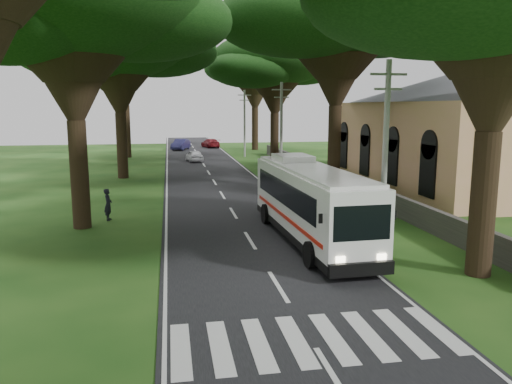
{
  "coord_description": "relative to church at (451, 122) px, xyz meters",
  "views": [
    {
      "loc": [
        -3.53,
        -13.87,
        6.1
      ],
      "look_at": [
        0.35,
        8.4,
        2.2
      ],
      "focal_mm": 35.0,
      "sensor_mm": 36.0,
      "label": 1
    }
  ],
  "objects": [
    {
      "name": "ground",
      "position": [
        -17.86,
        -21.55,
        -4.91
      ],
      "size": [
        140.0,
        140.0,
        0.0
      ],
      "primitive_type": "plane",
      "color": "#1A4413",
      "rests_on": "ground"
    },
    {
      "name": "road",
      "position": [
        -17.86,
        3.45,
        -4.9
      ],
      "size": [
        8.0,
        120.0,
        0.04
      ],
      "primitive_type": "cube",
      "color": "black",
      "rests_on": "ground"
    },
    {
      "name": "crosswalk",
      "position": [
        -17.86,
        -23.55,
        -4.91
      ],
      "size": [
        8.0,
        3.0,
        0.01
      ],
      "primitive_type": "cube",
      "color": "silver",
      "rests_on": "ground"
    },
    {
      "name": "property_wall",
      "position": [
        -8.86,
        2.45,
        -4.31
      ],
      "size": [
        0.35,
        50.0,
        1.2
      ],
      "primitive_type": "cube",
      "color": "#383533",
      "rests_on": "ground"
    },
    {
      "name": "church",
      "position": [
        0.0,
        0.0,
        0.0
      ],
      "size": [
        14.0,
        24.0,
        11.6
      ],
      "color": "#E7AB70",
      "rests_on": "ground"
    },
    {
      "name": "pole_near",
      "position": [
        -12.36,
        -15.55,
        -0.73
      ],
      "size": [
        1.6,
        0.24,
        8.0
      ],
      "color": "gray",
      "rests_on": "ground"
    },
    {
      "name": "pole_mid",
      "position": [
        -12.36,
        4.45,
        -0.73
      ],
      "size": [
        1.6,
        0.24,
        8.0
      ],
      "color": "gray",
      "rests_on": "ground"
    },
    {
      "name": "pole_far",
      "position": [
        -12.36,
        24.45,
        -0.73
      ],
      "size": [
        1.6,
        0.24,
        8.0
      ],
      "color": "gray",
      "rests_on": "ground"
    },
    {
      "name": "tree_l_mida",
      "position": [
        -25.86,
        -9.55,
        5.94
      ],
      "size": [
        13.25,
        13.25,
        13.8
      ],
      "color": "black",
      "rests_on": "ground"
    },
    {
      "name": "tree_l_midb",
      "position": [
        -25.36,
        8.45,
        6.29
      ],
      "size": [
        14.05,
        14.05,
        14.31
      ],
      "color": "black",
      "rests_on": "ground"
    },
    {
      "name": "tree_l_far",
      "position": [
        -26.36,
        26.45,
        7.63
      ],
      "size": [
        13.77,
        13.77,
        15.63
      ],
      "color": "black",
      "rests_on": "ground"
    },
    {
      "name": "tree_r_mida",
      "position": [
        -9.86,
        -1.55,
        7.59
      ],
      "size": [
        15.64,
        15.64,
        15.92
      ],
      "color": "black",
      "rests_on": "ground"
    },
    {
      "name": "tree_r_midb",
      "position": [
        -10.36,
        16.45,
        5.84
      ],
      "size": [
        12.96,
        12.96,
        13.66
      ],
      "color": "black",
      "rests_on": "ground"
    },
    {
      "name": "tree_r_far",
      "position": [
        -9.36,
        34.45,
        7.0
      ],
      "size": [
        13.0,
        13.0,
        14.86
      ],
      "color": "black",
      "rests_on": "ground"
    },
    {
      "name": "coach_bus",
      "position": [
        -15.17,
        -13.87,
        -3.09
      ],
      "size": [
        3.03,
        11.58,
        3.39
      ],
      "rotation": [
        0.0,
        0.0,
        0.04
      ],
      "color": "white",
      "rests_on": "ground"
    },
    {
      "name": "distant_car_a",
      "position": [
        -18.66,
        20.08,
        -4.24
      ],
      "size": [
        2.02,
        3.92,
        1.28
      ],
      "primitive_type": "imported",
      "rotation": [
        0.0,
        0.0,
        3.28
      ],
      "color": "#BABABF",
      "rests_on": "road"
    },
    {
      "name": "distant_car_b",
      "position": [
        -19.77,
        35.81,
        -4.13
      ],
      "size": [
        2.97,
        4.82,
        1.5
      ],
      "primitive_type": "imported",
      "rotation": [
        0.0,
        0.0,
        -0.33
      ],
      "color": "navy",
      "rests_on": "road"
    },
    {
      "name": "distant_car_c",
      "position": [
        -15.32,
        38.88,
        -4.23
      ],
      "size": [
        2.81,
        4.8,
        1.31
      ],
      "primitive_type": "imported",
      "rotation": [
        0.0,
        0.0,
        3.37
      ],
      "color": "maroon",
      "rests_on": "road"
    },
    {
      "name": "pedestrian",
      "position": [
        -24.74,
        -8.06,
        -4.04
      ],
      "size": [
        0.46,
        0.66,
        1.73
      ],
      "primitive_type": "imported",
      "rotation": [
        0.0,
        0.0,
        1.5
      ],
      "color": "black",
      "rests_on": "ground"
    }
  ]
}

